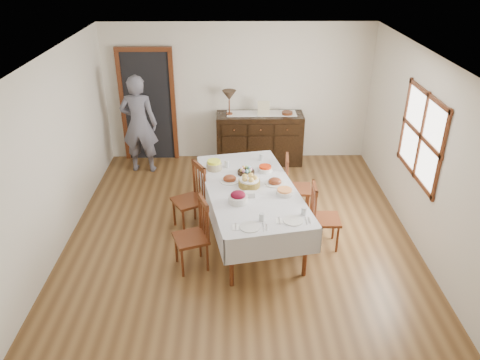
{
  "coord_description": "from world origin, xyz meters",
  "views": [
    {
      "loc": [
        -0.08,
        -5.6,
        3.9
      ],
      "look_at": [
        0.0,
        0.1,
        0.95
      ],
      "focal_mm": 35.0,
      "sensor_mm": 36.0,
      "label": 1
    }
  ],
  "objects_px": {
    "table_lamp": "(229,96)",
    "person": "(139,121)",
    "chair_left_near": "(194,234)",
    "chair_right_near": "(322,216)",
    "chair_left_far": "(192,197)",
    "sideboard": "(260,138)",
    "dining_table": "(251,193)",
    "chair_right_far": "(295,185)"
  },
  "relations": [
    {
      "from": "table_lamp",
      "to": "person",
      "type": "bearing_deg",
      "value": -169.03
    },
    {
      "from": "chair_left_near",
      "to": "person",
      "type": "relative_size",
      "value": 0.51
    },
    {
      "from": "chair_right_near",
      "to": "chair_right_far",
      "type": "distance_m",
      "value": 0.93
    },
    {
      "from": "table_lamp",
      "to": "chair_right_near",
      "type": "bearing_deg",
      "value": -65.33
    },
    {
      "from": "chair_right_far",
      "to": "chair_left_near",
      "type": "bearing_deg",
      "value": 137.18
    },
    {
      "from": "chair_right_near",
      "to": "person",
      "type": "xyz_separation_m",
      "value": [
        -2.93,
        2.5,
        0.48
      ]
    },
    {
      "from": "dining_table",
      "to": "chair_left_near",
      "type": "bearing_deg",
      "value": -149.54
    },
    {
      "from": "chair_left_near",
      "to": "sideboard",
      "type": "height_order",
      "value": "chair_left_near"
    },
    {
      "from": "dining_table",
      "to": "chair_right_near",
      "type": "xyz_separation_m",
      "value": [
        0.98,
        -0.23,
        -0.24
      ]
    },
    {
      "from": "chair_left_near",
      "to": "chair_right_far",
      "type": "distance_m",
      "value": 1.97
    },
    {
      "from": "chair_right_far",
      "to": "table_lamp",
      "type": "xyz_separation_m",
      "value": [
        -1.02,
        1.93,
        0.84
      ]
    },
    {
      "from": "dining_table",
      "to": "chair_right_near",
      "type": "bearing_deg",
      "value": -24.32
    },
    {
      "from": "dining_table",
      "to": "chair_right_near",
      "type": "distance_m",
      "value": 1.03
    },
    {
      "from": "sideboard",
      "to": "table_lamp",
      "type": "distance_m",
      "value": 1.02
    },
    {
      "from": "dining_table",
      "to": "table_lamp",
      "type": "bearing_deg",
      "value": 85.72
    },
    {
      "from": "person",
      "to": "table_lamp",
      "type": "distance_m",
      "value": 1.7
    },
    {
      "from": "chair_right_far",
      "to": "person",
      "type": "height_order",
      "value": "person"
    },
    {
      "from": "dining_table",
      "to": "sideboard",
      "type": "height_order",
      "value": "sideboard"
    },
    {
      "from": "chair_left_near",
      "to": "chair_right_near",
      "type": "xyz_separation_m",
      "value": [
        1.73,
        0.44,
        -0.02
      ]
    },
    {
      "from": "chair_right_far",
      "to": "sideboard",
      "type": "height_order",
      "value": "chair_right_far"
    },
    {
      "from": "chair_right_far",
      "to": "person",
      "type": "distance_m",
      "value": 3.14
    },
    {
      "from": "chair_left_far",
      "to": "table_lamp",
      "type": "relative_size",
      "value": 2.21
    },
    {
      "from": "dining_table",
      "to": "person",
      "type": "height_order",
      "value": "person"
    },
    {
      "from": "dining_table",
      "to": "chair_left_near",
      "type": "relative_size",
      "value": 2.59
    },
    {
      "from": "chair_left_far",
      "to": "table_lamp",
      "type": "bearing_deg",
      "value": 136.91
    },
    {
      "from": "chair_right_near",
      "to": "table_lamp",
      "type": "xyz_separation_m",
      "value": [
        -1.29,
        2.82,
        0.84
      ]
    },
    {
      "from": "chair_right_near",
      "to": "dining_table",
      "type": "bearing_deg",
      "value": 78.44
    },
    {
      "from": "chair_right_far",
      "to": "person",
      "type": "xyz_separation_m",
      "value": [
        -2.65,
        1.62,
        0.48
      ]
    },
    {
      "from": "person",
      "to": "dining_table",
      "type": "bearing_deg",
      "value": 134.62
    },
    {
      "from": "dining_table",
      "to": "chair_left_far",
      "type": "height_order",
      "value": "chair_left_far"
    },
    {
      "from": "chair_right_far",
      "to": "table_lamp",
      "type": "relative_size",
      "value": 2.12
    },
    {
      "from": "chair_left_far",
      "to": "chair_right_far",
      "type": "relative_size",
      "value": 1.04
    },
    {
      "from": "chair_left_far",
      "to": "person",
      "type": "xyz_separation_m",
      "value": [
        -1.09,
        1.98,
        0.45
      ]
    },
    {
      "from": "chair_left_near",
      "to": "person",
      "type": "bearing_deg",
      "value": -177.68
    },
    {
      "from": "sideboard",
      "to": "person",
      "type": "height_order",
      "value": "person"
    },
    {
      "from": "chair_right_near",
      "to": "person",
      "type": "bearing_deg",
      "value": 51.07
    },
    {
      "from": "dining_table",
      "to": "chair_left_near",
      "type": "height_order",
      "value": "chair_left_near"
    },
    {
      "from": "dining_table",
      "to": "chair_left_near",
      "type": "xyz_separation_m",
      "value": [
        -0.75,
        -0.67,
        -0.22
      ]
    },
    {
      "from": "sideboard",
      "to": "person",
      "type": "distance_m",
      "value": 2.28
    },
    {
      "from": "sideboard",
      "to": "person",
      "type": "xyz_separation_m",
      "value": [
        -2.21,
        -0.32,
        0.48
      ]
    },
    {
      "from": "chair_right_far",
      "to": "sideboard",
      "type": "xyz_separation_m",
      "value": [
        -0.44,
        1.93,
        -0.0
      ]
    },
    {
      "from": "chair_left_far",
      "to": "chair_right_near",
      "type": "xyz_separation_m",
      "value": [
        1.84,
        -0.52,
        -0.03
      ]
    }
  ]
}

